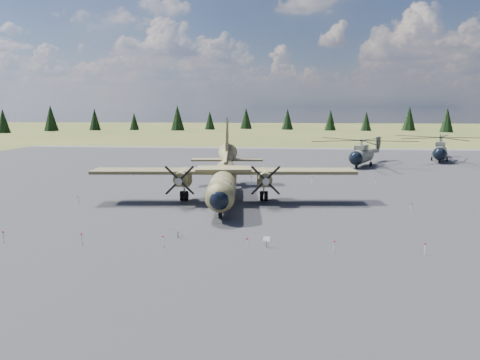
# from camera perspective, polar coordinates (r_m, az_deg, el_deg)

# --- Properties ---
(ground) EXTENTS (500.00, 500.00, 0.00)m
(ground) POSITION_cam_1_polar(r_m,az_deg,el_deg) (46.18, -0.17, -3.45)
(ground) COLOR brown
(ground) RESTS_ON ground
(apron) EXTENTS (120.00, 120.00, 0.04)m
(apron) POSITION_cam_1_polar(r_m,az_deg,el_deg) (55.95, 0.90, -1.27)
(apron) COLOR #5D5D62
(apron) RESTS_ON ground
(transport_plane) EXTENTS (27.49, 24.88, 9.05)m
(transport_plane) POSITION_cam_1_polar(r_m,az_deg,el_deg) (49.93, -1.95, 0.51)
(transport_plane) COLOR #3F4224
(transport_plane) RESTS_ON ground
(helicopter_near) EXTENTS (23.53, 23.53, 4.54)m
(helicopter_near) POSITION_cam_1_polar(r_m,az_deg,el_deg) (80.53, 14.67, 3.87)
(helicopter_near) COLOR slate
(helicopter_near) RESTS_ON ground
(helicopter_mid) EXTENTS (22.47, 22.84, 4.57)m
(helicopter_mid) POSITION_cam_1_polar(r_m,az_deg,el_deg) (92.50, 23.23, 4.07)
(helicopter_mid) COLOR slate
(helicopter_mid) RESTS_ON ground
(info_placard_left) EXTENTS (0.53, 0.31, 0.77)m
(info_placard_left) POSITION_cam_1_polar(r_m,az_deg,el_deg) (36.24, -7.60, -6.15)
(info_placard_left) COLOR gray
(info_placard_left) RESTS_ON ground
(info_placard_right) EXTENTS (0.52, 0.28, 0.79)m
(info_placard_right) POSITION_cam_1_polar(r_m,az_deg,el_deg) (33.52, 3.27, -7.32)
(info_placard_right) COLOR gray
(info_placard_right) RESTS_ON ground
(barrier_fence) EXTENTS (33.12, 29.62, 0.85)m
(barrier_fence) POSITION_cam_1_polar(r_m,az_deg,el_deg) (46.05, -0.75, -2.84)
(barrier_fence) COLOR white
(barrier_fence) RESTS_ON ground
(treeline) EXTENTS (336.70, 342.06, 10.92)m
(treeline) POSITION_cam_1_polar(r_m,az_deg,el_deg) (45.61, 12.87, 2.26)
(treeline) COLOR black
(treeline) RESTS_ON ground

